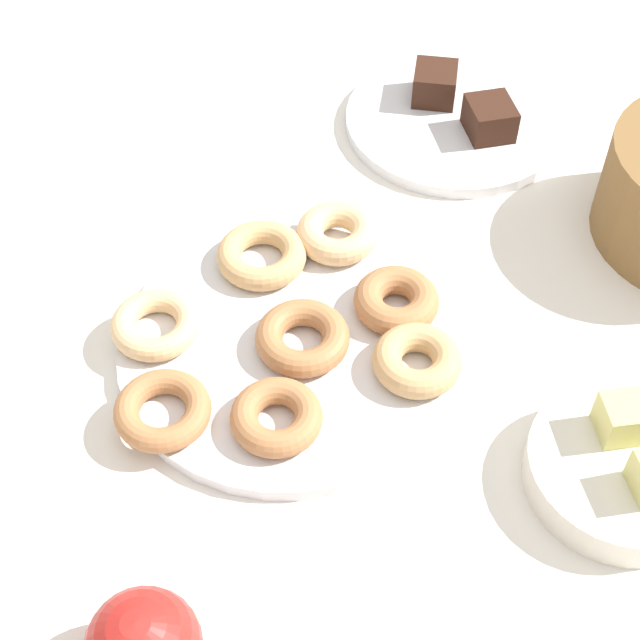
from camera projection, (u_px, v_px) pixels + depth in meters
name	position (u px, v px, depth m)	size (l,w,h in m)	color
ground_plane	(288.00, 353.00, 0.89)	(2.40, 2.40, 0.00)	white
donut_plate	(288.00, 348.00, 0.88)	(0.32, 0.32, 0.01)	silver
donut_0	(302.00, 338.00, 0.86)	(0.09, 0.09, 0.03)	#B27547
donut_1	(262.00, 255.00, 0.93)	(0.09, 0.09, 0.02)	tan
donut_2	(417.00, 361.00, 0.85)	(0.08, 0.08, 0.03)	tan
donut_3	(276.00, 417.00, 0.81)	(0.08, 0.08, 0.02)	#B27547
donut_4	(163.00, 410.00, 0.81)	(0.08, 0.08, 0.02)	#B27547
donut_5	(396.00, 301.00, 0.89)	(0.08, 0.08, 0.03)	#B27547
donut_6	(337.00, 233.00, 0.95)	(0.08, 0.08, 0.03)	#EABC84
donut_7	(155.00, 325.00, 0.88)	(0.08, 0.08, 0.02)	#EABC84
cake_plate	(454.00, 121.00, 1.10)	(0.25, 0.25, 0.01)	silver
brownie_near	(435.00, 84.00, 1.10)	(0.05, 0.05, 0.04)	#381E14
brownie_far	(490.00, 118.00, 1.06)	(0.05, 0.05, 0.04)	#381E14
fruit_bowl	(622.00, 470.00, 0.78)	(0.16, 0.16, 0.03)	silver
melon_chunk_left	(622.00, 418.00, 0.78)	(0.04, 0.04, 0.04)	#DBD67A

